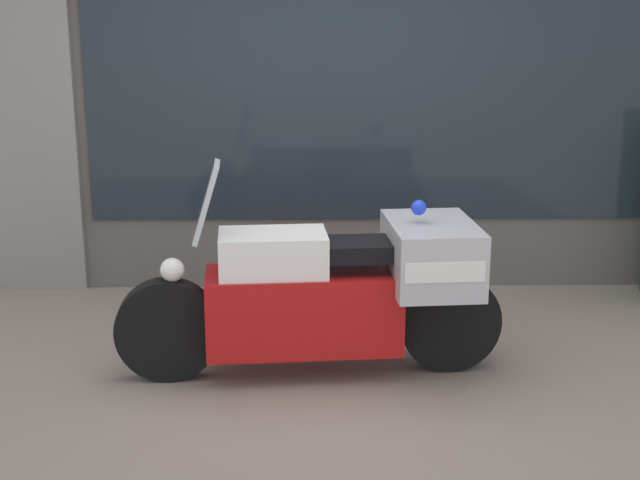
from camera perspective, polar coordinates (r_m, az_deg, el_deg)
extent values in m
plane|color=gray|center=(5.28, 0.50, -8.98)|extent=(60.00, 60.00, 0.00)
cube|color=#56514C|center=(6.82, 0.12, 14.28)|extent=(5.77, 0.40, 4.12)
cube|color=gray|center=(7.20, -19.52, 13.49)|extent=(1.06, 0.55, 4.12)
cube|color=#1E262D|center=(6.64, 4.58, 14.65)|extent=(4.48, 0.02, 3.12)
cube|color=slate|center=(7.10, 3.79, -0.32)|extent=(4.26, 0.30, 0.55)
cube|color=silver|center=(7.05, 3.84, 8.05)|extent=(4.26, 0.02, 1.54)
cube|color=beige|center=(6.86, 4.05, 14.24)|extent=(4.26, 0.30, 0.03)
cube|color=#B7B2A8|center=(6.87, -7.40, 14.50)|extent=(0.18, 0.04, 0.05)
cube|color=black|center=(6.86, 4.06, 14.58)|extent=(0.18, 0.04, 0.05)
cube|color=maroon|center=(7.09, 15.13, 14.13)|extent=(0.18, 0.04, 0.05)
cube|color=white|center=(6.96, -6.99, 2.76)|extent=(0.19, 0.03, 0.27)
cube|color=#2D8E42|center=(6.94, 3.89, 2.81)|extent=(0.19, 0.04, 0.27)
cube|color=yellow|center=(7.17, 14.44, 2.76)|extent=(0.19, 0.04, 0.27)
cylinder|color=black|center=(5.27, -9.72, -5.68)|extent=(0.62, 0.18, 0.61)
cylinder|color=black|center=(5.39, 8.28, -5.14)|extent=(0.62, 0.18, 0.61)
cube|color=#B71414|center=(5.23, -1.07, -4.50)|extent=(1.16, 0.52, 0.47)
cube|color=white|center=(5.12, -3.04, -0.99)|extent=(0.64, 0.44, 0.27)
cube|color=black|center=(5.14, 1.77, -0.61)|extent=(0.68, 0.38, 0.10)
cube|color=#B7B7BC|center=(5.23, 7.13, -0.90)|extent=(0.55, 0.77, 0.38)
cube|color=white|center=(5.23, 7.13, -0.90)|extent=(0.50, 0.78, 0.11)
cube|color=#B2BCC6|center=(5.04, -7.30, 2.44)|extent=(0.19, 0.32, 0.44)
sphere|color=white|center=(5.15, -9.44, -1.90)|extent=(0.14, 0.14, 0.14)
sphere|color=blue|center=(5.15, 6.34, 2.08)|extent=(0.09, 0.09, 0.09)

